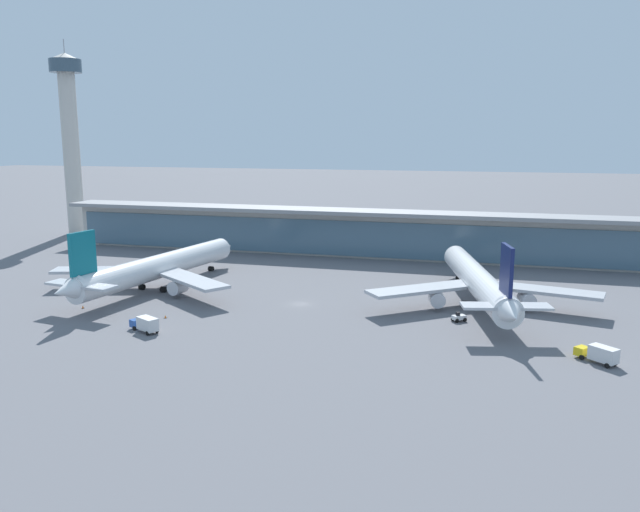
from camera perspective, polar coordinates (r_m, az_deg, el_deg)
ground_plane at (r=146.15m, az=-1.74°, el=-4.37°), size 1200.00×1200.00×0.00m
airliner_left_stand at (r=163.83m, az=-14.62°, el=-1.01°), size 51.80×67.96×18.12m
airliner_centre_stand at (r=148.09m, az=14.12°, el=-2.22°), size 50.94×67.32×18.12m
service_truck_near_nose_white at (r=135.49m, az=12.45°, el=-5.45°), size 3.31×3.10×2.05m
service_truck_under_wing_blue at (r=129.91m, az=-15.53°, el=-5.92°), size 7.54×5.38×3.10m
service_truck_mid_apron_yellow at (r=118.57m, az=23.94°, el=-8.07°), size 7.01×6.54×3.10m
terminal_building at (r=203.39m, az=3.46°, el=2.16°), size 204.49×12.80×15.20m
control_tower at (r=269.40m, az=-21.70°, el=10.55°), size 12.00×12.00×74.84m
safety_cone_alpha at (r=152.08m, az=-20.67°, el=-4.34°), size 0.62×0.62×0.70m
safety_cone_bravo at (r=138.88m, az=-13.82°, el=-5.35°), size 0.62×0.62×0.70m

